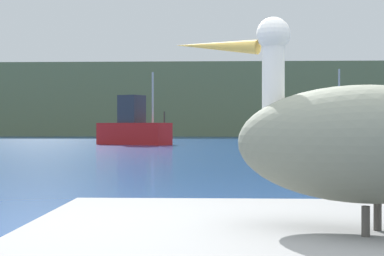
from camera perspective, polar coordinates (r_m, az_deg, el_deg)
hillside_backdrop at (r=74.32m, az=2.27°, el=2.52°), size 140.00×11.16×8.42m
pelican at (r=2.36m, az=14.85°, el=-1.15°), size 1.26×0.87×0.83m
fishing_boat_red at (r=39.13m, az=-5.44°, el=-0.02°), size 4.97×3.64×4.54m
fishing_boat_yellow at (r=40.62m, az=15.56°, el=0.12°), size 5.21×2.04×4.83m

